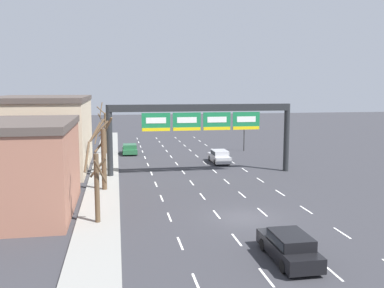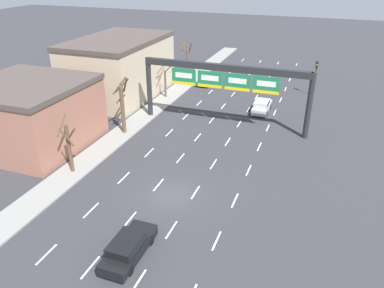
{
  "view_description": "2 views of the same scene",
  "coord_description": "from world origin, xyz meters",
  "px_view_note": "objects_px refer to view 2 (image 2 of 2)",
  "views": [
    {
      "loc": [
        -8.31,
        -26.91,
        8.77
      ],
      "look_at": [
        -1.46,
        11.92,
        3.48
      ],
      "focal_mm": 40.0,
      "sensor_mm": 36.0,
      "label": 1
    },
    {
      "loc": [
        10.16,
        -23.03,
        17.02
      ],
      "look_at": [
        0.86,
        2.35,
        3.64
      ],
      "focal_mm": 35.0,
      "sensor_mm": 36.0,
      "label": 2
    }
  ],
  "objects_px": {
    "tree_bare_closest": "(69,145)",
    "tree_bare_third": "(122,105)",
    "traffic_light_near_gantry": "(316,72)",
    "sign_gantry": "(224,79)",
    "car_black": "(128,247)",
    "tree_bare_second": "(165,80)",
    "tree_bare_furthest": "(187,60)",
    "car_silver": "(262,106)",
    "car_green": "(206,80)"
  },
  "relations": [
    {
      "from": "sign_gantry",
      "to": "tree_bare_furthest",
      "type": "xyz_separation_m",
      "value": [
        -9.85,
        14.54,
        -2.08
      ]
    },
    {
      "from": "tree_bare_furthest",
      "to": "car_silver",
      "type": "bearing_deg",
      "value": -33.25
    },
    {
      "from": "car_black",
      "to": "sign_gantry",
      "type": "bearing_deg",
      "value": 90.34
    },
    {
      "from": "car_black",
      "to": "tree_bare_furthest",
      "type": "distance_m",
      "value": 38.12
    },
    {
      "from": "tree_bare_second",
      "to": "tree_bare_third",
      "type": "relative_size",
      "value": 0.76
    },
    {
      "from": "sign_gantry",
      "to": "traffic_light_near_gantry",
      "type": "relative_size",
      "value": 3.89
    },
    {
      "from": "car_green",
      "to": "tree_bare_closest",
      "type": "xyz_separation_m",
      "value": [
        -2.95,
        -28.8,
        1.96
      ]
    },
    {
      "from": "tree_bare_furthest",
      "to": "car_green",
      "type": "bearing_deg",
      "value": -4.55
    },
    {
      "from": "car_silver",
      "to": "traffic_light_near_gantry",
      "type": "distance_m",
      "value": 10.45
    },
    {
      "from": "car_green",
      "to": "tree_bare_second",
      "type": "relative_size",
      "value": 0.88
    },
    {
      "from": "tree_bare_third",
      "to": "tree_bare_furthest",
      "type": "bearing_deg",
      "value": 90.98
    },
    {
      "from": "car_silver",
      "to": "tree_bare_closest",
      "type": "bearing_deg",
      "value": -122.5
    },
    {
      "from": "tree_bare_second",
      "to": "car_silver",
      "type": "bearing_deg",
      "value": -3.92
    },
    {
      "from": "sign_gantry",
      "to": "traffic_light_near_gantry",
      "type": "bearing_deg",
      "value": 58.37
    },
    {
      "from": "sign_gantry",
      "to": "tree_bare_closest",
      "type": "distance_m",
      "value": 17.66
    },
    {
      "from": "traffic_light_near_gantry",
      "to": "tree_bare_third",
      "type": "relative_size",
      "value": 0.79
    },
    {
      "from": "car_black",
      "to": "tree_bare_second",
      "type": "height_order",
      "value": "tree_bare_second"
    },
    {
      "from": "tree_bare_third",
      "to": "car_silver",
      "type": "bearing_deg",
      "value": 41.56
    },
    {
      "from": "tree_bare_closest",
      "to": "tree_bare_third",
      "type": "xyz_separation_m",
      "value": [
        0.17,
        9.03,
        0.57
      ]
    },
    {
      "from": "car_silver",
      "to": "tree_bare_second",
      "type": "bearing_deg",
      "value": 176.08
    },
    {
      "from": "car_green",
      "to": "tree_bare_furthest",
      "type": "xyz_separation_m",
      "value": [
        -3.12,
        0.25,
        2.68
      ]
    },
    {
      "from": "car_green",
      "to": "traffic_light_near_gantry",
      "type": "distance_m",
      "value": 15.82
    },
    {
      "from": "sign_gantry",
      "to": "traffic_light_near_gantry",
      "type": "height_order",
      "value": "sign_gantry"
    },
    {
      "from": "car_black",
      "to": "car_green",
      "type": "xyz_separation_m",
      "value": [
        -6.87,
        36.45,
        -0.08
      ]
    },
    {
      "from": "sign_gantry",
      "to": "tree_bare_second",
      "type": "xyz_separation_m",
      "value": [
        -10.09,
        6.83,
        -3.1
      ]
    },
    {
      "from": "car_black",
      "to": "traffic_light_near_gantry",
      "type": "relative_size",
      "value": 0.99
    },
    {
      "from": "car_silver",
      "to": "tree_bare_furthest",
      "type": "bearing_deg",
      "value": 146.75
    },
    {
      "from": "car_silver",
      "to": "tree_bare_third",
      "type": "relative_size",
      "value": 0.75
    },
    {
      "from": "sign_gantry",
      "to": "car_silver",
      "type": "distance_m",
      "value": 8.23
    },
    {
      "from": "tree_bare_closest",
      "to": "car_silver",
      "type": "bearing_deg",
      "value": 57.5
    },
    {
      "from": "tree_bare_closest",
      "to": "tree_bare_second",
      "type": "height_order",
      "value": "tree_bare_closest"
    },
    {
      "from": "sign_gantry",
      "to": "tree_bare_third",
      "type": "distance_m",
      "value": 11.19
    },
    {
      "from": "sign_gantry",
      "to": "car_black",
      "type": "height_order",
      "value": "sign_gantry"
    },
    {
      "from": "car_silver",
      "to": "car_green",
      "type": "height_order",
      "value": "car_silver"
    },
    {
      "from": "traffic_light_near_gantry",
      "to": "tree_bare_second",
      "type": "bearing_deg",
      "value": -158.28
    },
    {
      "from": "sign_gantry",
      "to": "traffic_light_near_gantry",
      "type": "distance_m",
      "value": 17.0
    },
    {
      "from": "traffic_light_near_gantry",
      "to": "tree_bare_second",
      "type": "relative_size",
      "value": 1.03
    },
    {
      "from": "car_green",
      "to": "tree_bare_third",
      "type": "distance_m",
      "value": 20.12
    },
    {
      "from": "car_black",
      "to": "car_silver",
      "type": "relative_size",
      "value": 1.04
    },
    {
      "from": "tree_bare_closest",
      "to": "tree_bare_third",
      "type": "relative_size",
      "value": 0.84
    },
    {
      "from": "tree_bare_furthest",
      "to": "car_black",
      "type": "bearing_deg",
      "value": -74.78
    },
    {
      "from": "car_black",
      "to": "car_silver",
      "type": "bearing_deg",
      "value": 83.51
    },
    {
      "from": "traffic_light_near_gantry",
      "to": "tree_bare_furthest",
      "type": "bearing_deg",
      "value": 179.48
    },
    {
      "from": "traffic_light_near_gantry",
      "to": "tree_bare_third",
      "type": "distance_m",
      "value": 27.03
    },
    {
      "from": "tree_bare_second",
      "to": "tree_bare_furthest",
      "type": "height_order",
      "value": "tree_bare_furthest"
    },
    {
      "from": "traffic_light_near_gantry",
      "to": "tree_bare_closest",
      "type": "height_order",
      "value": "tree_bare_closest"
    },
    {
      "from": "sign_gantry",
      "to": "tree_bare_third",
      "type": "xyz_separation_m",
      "value": [
        -9.51,
        -5.47,
        -2.23
      ]
    },
    {
      "from": "sign_gantry",
      "to": "car_black",
      "type": "xyz_separation_m",
      "value": [
        0.13,
        -22.16,
        -4.68
      ]
    },
    {
      "from": "tree_bare_closest",
      "to": "tree_bare_furthest",
      "type": "height_order",
      "value": "tree_bare_furthest"
    },
    {
      "from": "tree_bare_closest",
      "to": "tree_bare_third",
      "type": "height_order",
      "value": "tree_bare_third"
    }
  ]
}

